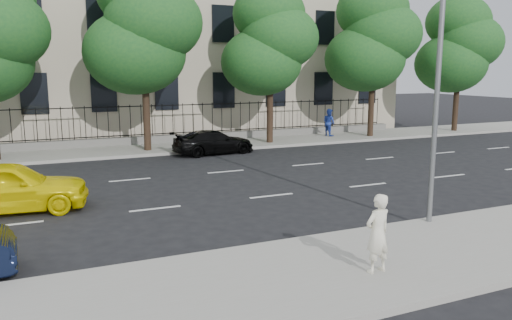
{
  "coord_description": "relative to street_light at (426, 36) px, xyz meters",
  "views": [
    {
      "loc": [
        -7.17,
        -12.44,
        4.25
      ],
      "look_at": [
        -0.36,
        3.0,
        1.19
      ],
      "focal_mm": 35.0,
      "sensor_mm": 36.0,
      "label": 1
    }
  ],
  "objects": [
    {
      "name": "street_light",
      "position": [
        0.0,
        0.0,
        0.0
      ],
      "size": [
        0.25,
        3.32,
        8.05
      ],
      "color": "slate",
      "rests_on": "near_sidewalk"
    },
    {
      "name": "pedestrian_far",
      "position": [
        7.11,
        16.01,
        -4.15
      ],
      "size": [
        0.77,
        0.92,
        1.7
      ],
      "primitive_type": "imported",
      "rotation": [
        0.0,
        0.0,
        1.74
      ],
      "color": "#203899",
      "rests_on": "far_sidewalk"
    },
    {
      "name": "tree_e",
      "position": [
        9.54,
        15.13,
        1.05
      ],
      "size": [
        5.71,
        5.31,
        9.46
      ],
      "color": "#382619",
      "rests_on": "far_sidewalk"
    },
    {
      "name": "black_sedan",
      "position": [
        -1.48,
        13.27,
        -4.54
      ],
      "size": [
        4.37,
        2.13,
        1.23
      ],
      "primitive_type": "imported",
      "rotation": [
        0.0,
        0.0,
        1.67
      ],
      "color": "black",
      "rests_on": "ground"
    },
    {
      "name": "tree_f",
      "position": [
        16.54,
        15.13,
        0.73
      ],
      "size": [
        5.52,
        5.12,
        9.01
      ],
      "color": "#382619",
      "rests_on": "far_sidewalk"
    },
    {
      "name": "tree_d",
      "position": [
        2.54,
        15.13,
        0.69
      ],
      "size": [
        5.34,
        4.94,
        8.84
      ],
      "color": "#382619",
      "rests_on": "far_sidewalk"
    },
    {
      "name": "ground",
      "position": [
        -2.5,
        1.77,
        -5.15
      ],
      "size": [
        120.0,
        120.0,
        0.0
      ],
      "primitive_type": "plane",
      "color": "black",
      "rests_on": "ground"
    },
    {
      "name": "far_sidewalk",
      "position": [
        -2.5,
        15.77,
        -5.07
      ],
      "size": [
        60.0,
        4.0,
        0.15
      ],
      "primitive_type": "cube",
      "color": "gray",
      "rests_on": "ground"
    },
    {
      "name": "lane_markings",
      "position": [
        -2.5,
        6.52,
        -5.14
      ],
      "size": [
        49.6,
        4.62,
        0.01
      ],
      "primitive_type": null,
      "color": "silver",
      "rests_on": "ground"
    },
    {
      "name": "tree_c",
      "position": [
        -4.46,
        15.13,
        1.26
      ],
      "size": [
        5.89,
        5.5,
        9.8
      ],
      "color": "#382619",
      "rests_on": "far_sidewalk"
    },
    {
      "name": "iron_fence",
      "position": [
        -2.5,
        17.47,
        -4.5
      ],
      "size": [
        30.0,
        0.5,
        2.2
      ],
      "color": "slate",
      "rests_on": "far_sidewalk"
    },
    {
      "name": "woman_near",
      "position": [
        -3.49,
        -2.8,
        -4.17
      ],
      "size": [
        0.65,
        0.47,
        1.65
      ],
      "primitive_type": "imported",
      "rotation": [
        0.0,
        0.0,
        3.28
      ],
      "color": "white",
      "rests_on": "near_sidewalk"
    },
    {
      "name": "near_sidewalk",
      "position": [
        -2.5,
        -2.23,
        -5.07
      ],
      "size": [
        60.0,
        4.0,
        0.15
      ],
      "primitive_type": "cube",
      "color": "gray",
      "rests_on": "ground"
    },
    {
      "name": "yellow_taxi",
      "position": [
        -10.64,
        5.68,
        -4.36
      ],
      "size": [
        4.81,
        2.37,
        1.58
      ],
      "primitive_type": "imported",
      "rotation": [
        0.0,
        0.0,
        1.46
      ],
      "color": "#FFEA03",
      "rests_on": "ground"
    }
  ]
}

